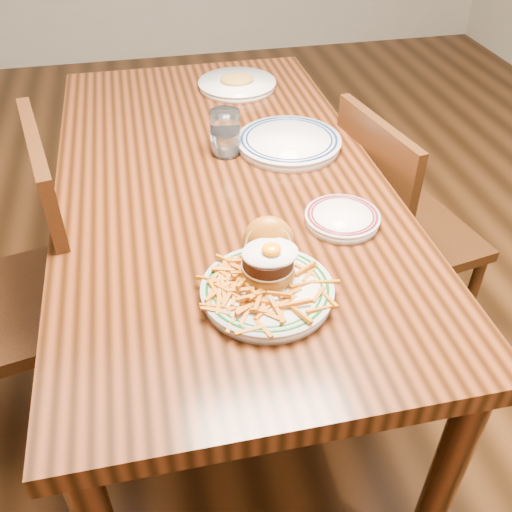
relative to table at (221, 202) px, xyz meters
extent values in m
plane|color=black|center=(0.00, 0.00, -0.66)|extent=(6.00, 6.00, 0.00)
cube|color=black|center=(0.00, 0.00, 0.06)|extent=(0.85, 1.60, 0.05)
cylinder|color=black|center=(-0.36, 0.74, -0.31)|extent=(0.07, 0.07, 0.70)
cylinder|color=black|center=(0.36, -0.74, -0.31)|extent=(0.07, 0.07, 0.70)
cylinder|color=black|center=(0.36, 0.74, -0.31)|extent=(0.07, 0.07, 0.70)
cube|color=#3D1D0C|center=(-0.62, -0.08, -0.21)|extent=(0.51, 0.51, 0.04)
cube|color=#3D1D0C|center=(-0.43, -0.04, 0.04)|extent=(0.11, 0.43, 0.47)
cylinder|color=#3D1D0C|center=(-0.41, -0.23, -0.45)|extent=(0.04, 0.04, 0.43)
cylinder|color=#3D1D0C|center=(-0.48, 0.14, -0.45)|extent=(0.04, 0.04, 0.43)
cube|color=#3D1D0C|center=(0.62, 0.05, -0.26)|extent=(0.46, 0.46, 0.04)
cube|color=#3D1D0C|center=(0.45, 0.02, -0.03)|extent=(0.10, 0.39, 0.42)
cylinder|color=#3D1D0C|center=(0.76, 0.25, -0.47)|extent=(0.04, 0.04, 0.39)
cylinder|color=#3D1D0C|center=(0.43, 0.19, -0.47)|extent=(0.04, 0.04, 0.39)
cylinder|color=#3D1D0C|center=(0.82, -0.08, -0.47)|extent=(0.04, 0.04, 0.39)
cylinder|color=#3D1D0C|center=(0.49, -0.15, -0.47)|extent=(0.04, 0.04, 0.39)
cylinder|color=white|center=(0.02, -0.49, 0.10)|extent=(0.26, 0.26, 0.02)
cylinder|color=white|center=(0.02, -0.49, 0.11)|extent=(0.27, 0.27, 0.01)
torus|color=#0C4413|center=(0.02, -0.49, 0.11)|extent=(0.25, 0.25, 0.01)
torus|color=#0C4413|center=(0.02, -0.49, 0.11)|extent=(0.22, 0.22, 0.01)
ellipsoid|color=#8E5112|center=(0.03, -0.46, 0.13)|extent=(0.11, 0.11, 0.05)
cylinder|color=#DDBE8A|center=(0.03, -0.46, 0.14)|extent=(0.11, 0.11, 0.00)
cylinder|color=black|center=(0.03, -0.46, 0.16)|extent=(0.10, 0.10, 0.03)
ellipsoid|color=white|center=(0.03, -0.46, 0.18)|extent=(0.11, 0.09, 0.01)
ellipsoid|color=orange|center=(0.03, -0.46, 0.19)|extent=(0.04, 0.04, 0.02)
ellipsoid|color=#8E5112|center=(0.04, -0.39, 0.16)|extent=(0.12, 0.11, 0.12)
cylinder|color=#DDBE8A|center=(0.04, -0.41, 0.16)|extent=(0.10, 0.06, 0.09)
cylinder|color=white|center=(0.25, -0.28, 0.10)|extent=(0.17, 0.17, 0.02)
cylinder|color=white|center=(0.25, -0.28, 0.11)|extent=(0.18, 0.18, 0.01)
torus|color=#5A141D|center=(0.25, -0.28, 0.11)|extent=(0.17, 0.17, 0.01)
torus|color=#5A141D|center=(0.25, -0.28, 0.11)|extent=(0.15, 0.15, 0.01)
cube|color=silver|center=(0.27, -0.27, 0.11)|extent=(0.11, 0.05, 0.00)
cylinder|color=white|center=(0.22, 0.10, 0.10)|extent=(0.29, 0.29, 0.02)
cylinder|color=white|center=(0.22, 0.10, 0.11)|extent=(0.30, 0.30, 0.01)
torus|color=#0F1F4B|center=(0.22, 0.10, 0.12)|extent=(0.28, 0.28, 0.01)
torus|color=#0F1F4B|center=(0.22, 0.10, 0.12)|extent=(0.25, 0.25, 0.01)
cylinder|color=white|center=(0.04, 0.11, 0.15)|extent=(0.08, 0.08, 0.13)
cylinder|color=silver|center=(0.04, 0.11, 0.12)|extent=(0.07, 0.07, 0.06)
cylinder|color=white|center=(0.15, 0.55, 0.10)|extent=(0.26, 0.26, 0.02)
cylinder|color=white|center=(0.15, 0.55, 0.11)|extent=(0.26, 0.26, 0.01)
ellipsoid|color=#B38C33|center=(0.15, 0.55, 0.12)|extent=(0.12, 0.10, 0.03)
camera|label=1|loc=(-0.18, -1.30, 0.88)|focal=40.00mm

